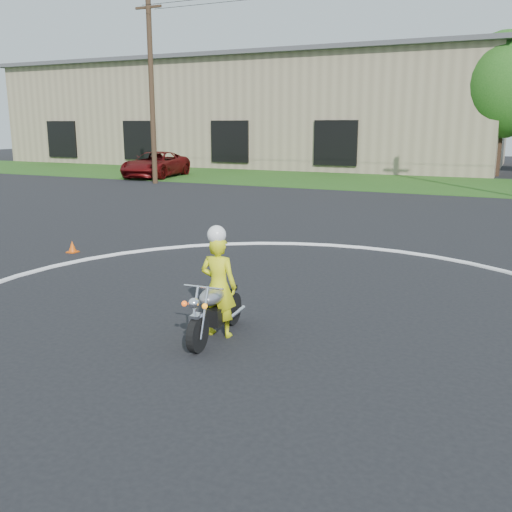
% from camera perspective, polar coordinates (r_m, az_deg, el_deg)
% --- Properties ---
extents(ground, '(120.00, 120.00, 0.00)m').
position_cam_1_polar(ground, '(7.40, -7.85, -12.78)').
color(ground, black).
rests_on(ground, ground).
extents(grass_strip, '(120.00, 10.00, 0.02)m').
position_cam_1_polar(grass_strip, '(32.92, 18.71, 6.76)').
color(grass_strip, '#1E4714').
rests_on(grass_strip, ground).
extents(course_markings, '(19.05, 19.05, 0.12)m').
position_cam_1_polar(course_markings, '(10.52, 15.66, -5.18)').
color(course_markings, silver).
rests_on(course_markings, ground).
extents(primary_motorcycle, '(0.63, 1.79, 0.94)m').
position_cam_1_polar(primary_motorcycle, '(8.73, -4.12, -5.38)').
color(primary_motorcycle, black).
rests_on(primary_motorcycle, ground).
extents(rider_primary_grp, '(0.60, 0.42, 1.74)m').
position_cam_1_polar(rider_primary_grp, '(8.73, -3.77, -2.73)').
color(rider_primary_grp, yellow).
rests_on(rider_primary_grp, ground).
extents(pickup_grp, '(3.44, 5.97, 1.57)m').
position_cam_1_polar(pickup_grp, '(36.46, -10.01, 9.00)').
color(pickup_grp, '#570A0A').
rests_on(pickup_grp, ground).
extents(traffic_cones, '(20.17, 9.04, 0.30)m').
position_cam_1_polar(traffic_cones, '(8.69, 18.63, -8.38)').
color(traffic_cones, '#E8550C').
rests_on(traffic_cones, ground).
extents(warehouse, '(41.00, 17.00, 8.30)m').
position_cam_1_polar(warehouse, '(50.46, -0.34, 14.09)').
color(warehouse, tan).
rests_on(warehouse, ground).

